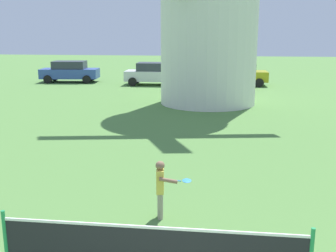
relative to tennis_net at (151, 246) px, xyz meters
name	(u,v)px	position (x,y,z in m)	size (l,w,h in m)	color
tennis_net	(151,246)	(0.00, 0.00, 0.00)	(4.55, 0.06, 1.10)	#238E4C
player_far	(161,186)	(-0.17, 2.31, 0.00)	(0.73, 0.44, 1.21)	#9E937F
parked_car_blue	(70,71)	(-10.07, 23.86, 0.13)	(4.34, 2.21, 1.56)	#334C99
parked_car_silver	(153,73)	(-3.67, 23.08, 0.13)	(3.92, 1.95, 1.56)	silver
parked_car_mustard	(239,74)	(2.35, 23.51, 0.13)	(3.92, 2.01, 1.56)	#999919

